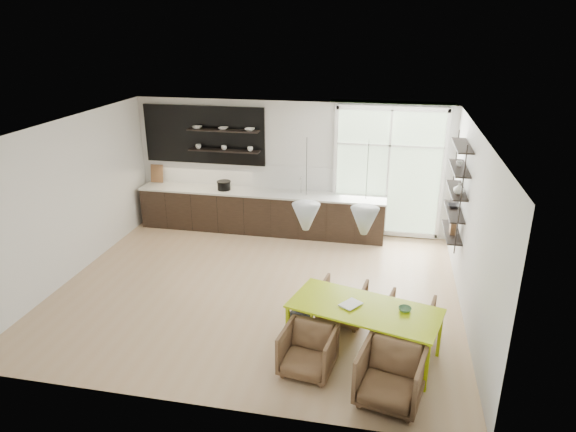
{
  "coord_description": "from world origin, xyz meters",
  "views": [
    {
      "loc": [
        2.15,
        -7.82,
        4.49
      ],
      "look_at": [
        0.44,
        0.6,
        1.22
      ],
      "focal_mm": 32.0,
      "sensor_mm": 36.0,
      "label": 1
    }
  ],
  "objects_px": {
    "armchair_front_left": "(308,351)",
    "armchair_front_right": "(390,376)",
    "armchair_back_left": "(342,302)",
    "wire_stool": "(299,324)",
    "armchair_back_right": "(409,317)",
    "dining_table": "(364,311)"
  },
  "relations": [
    {
      "from": "armchair_back_left",
      "to": "wire_stool",
      "type": "distance_m",
      "value": 0.9
    },
    {
      "from": "dining_table",
      "to": "armchair_back_right",
      "type": "xyz_separation_m",
      "value": [
        0.66,
        0.59,
        -0.39
      ]
    },
    {
      "from": "wire_stool",
      "to": "armchair_front_right",
      "type": "bearing_deg",
      "value": -38.27
    },
    {
      "from": "armchair_front_left",
      "to": "wire_stool",
      "type": "bearing_deg",
      "value": 117.96
    },
    {
      "from": "wire_stool",
      "to": "armchair_front_left",
      "type": "bearing_deg",
      "value": -70.67
    },
    {
      "from": "dining_table",
      "to": "armchair_back_left",
      "type": "relative_size",
      "value": 3.17
    },
    {
      "from": "armchair_front_left",
      "to": "wire_stool",
      "type": "distance_m",
      "value": 0.73
    },
    {
      "from": "armchair_front_left",
      "to": "dining_table",
      "type": "bearing_deg",
      "value": 46.49
    },
    {
      "from": "armchair_back_right",
      "to": "armchair_front_right",
      "type": "bearing_deg",
      "value": 91.94
    },
    {
      "from": "dining_table",
      "to": "armchair_front_right",
      "type": "bearing_deg",
      "value": -51.58
    },
    {
      "from": "armchair_back_right",
      "to": "wire_stool",
      "type": "distance_m",
      "value": 1.67
    },
    {
      "from": "dining_table",
      "to": "armchair_front_left",
      "type": "relative_size",
      "value": 3.15
    },
    {
      "from": "armchair_front_right",
      "to": "armchair_front_left",
      "type": "bearing_deg",
      "value": 174.06
    },
    {
      "from": "armchair_back_right",
      "to": "wire_stool",
      "type": "height_order",
      "value": "armchair_back_right"
    },
    {
      "from": "armchair_back_left",
      "to": "armchair_front_right",
      "type": "height_order",
      "value": "armchair_front_right"
    },
    {
      "from": "armchair_back_left",
      "to": "wire_stool",
      "type": "relative_size",
      "value": 1.61
    },
    {
      "from": "dining_table",
      "to": "wire_stool",
      "type": "distance_m",
      "value": 1.04
    },
    {
      "from": "armchair_back_right",
      "to": "armchair_front_right",
      "type": "height_order",
      "value": "armchair_front_right"
    },
    {
      "from": "dining_table",
      "to": "armchair_front_right",
      "type": "height_order",
      "value": "dining_table"
    },
    {
      "from": "dining_table",
      "to": "armchair_back_left",
      "type": "bearing_deg",
      "value": 129.38
    },
    {
      "from": "armchair_front_left",
      "to": "armchair_front_right",
      "type": "height_order",
      "value": "armchair_front_right"
    },
    {
      "from": "armchair_back_left",
      "to": "armchair_front_right",
      "type": "relative_size",
      "value": 0.89
    }
  ]
}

